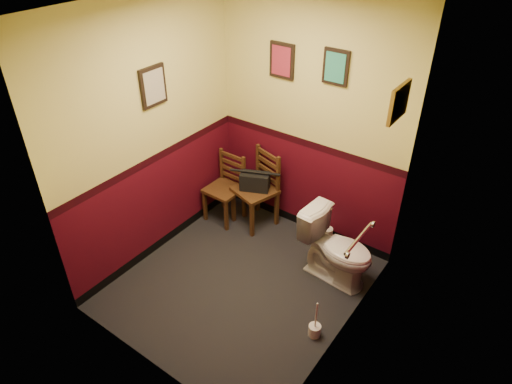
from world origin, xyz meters
TOP-DOWN VIEW (x-y plane):
  - floor at (0.00, 0.00)m, footprint 2.20×2.40m
  - ceiling at (0.00, 0.00)m, footprint 2.20×2.40m
  - wall_back at (0.00, 1.20)m, footprint 2.20×0.00m
  - wall_front at (0.00, -1.20)m, footprint 2.20×0.00m
  - wall_left at (-1.10, 0.00)m, footprint 0.00×2.40m
  - wall_right at (1.10, 0.00)m, footprint 0.00×2.40m
  - grab_bar at (1.07, 0.25)m, footprint 0.05×0.56m
  - framed_print_back_a at (-0.35, 1.18)m, footprint 0.28×0.04m
  - framed_print_back_b at (0.25, 1.18)m, footprint 0.26×0.04m
  - framed_print_left at (-1.08, 0.10)m, footprint 0.04×0.30m
  - framed_print_right at (1.08, 0.60)m, footprint 0.04×0.34m
  - toilet at (0.72, 0.65)m, footprint 0.80×0.49m
  - toilet_brush at (0.93, -0.13)m, footprint 0.11×0.11m
  - chair_left at (-0.85, 0.81)m, footprint 0.40×0.40m
  - chair_right at (-0.49, 0.96)m, footprint 0.54×0.54m
  - handbag at (-0.50, 0.92)m, footprint 0.37×0.29m
  - tp_stack at (0.40, 1.08)m, footprint 0.25×0.13m

SIDE VIEW (x-z plane):
  - floor at x=0.00m, z-range 0.00..0.00m
  - toilet_brush at x=0.93m, z-range -0.14..0.27m
  - tp_stack at x=0.40m, z-range -0.02..0.20m
  - toilet at x=0.72m, z-range 0.00..0.75m
  - chair_left at x=-0.85m, z-range 0.00..0.84m
  - chair_right at x=-0.49m, z-range 0.00..0.93m
  - handbag at x=-0.50m, z-range 0.47..0.71m
  - grab_bar at x=1.07m, z-range 0.92..0.98m
  - wall_back at x=0.00m, z-range 0.00..2.70m
  - wall_front at x=0.00m, z-range 0.00..2.70m
  - wall_left at x=-1.10m, z-range 0.00..2.70m
  - wall_right at x=1.10m, z-range 0.00..2.70m
  - framed_print_left at x=-1.08m, z-range 1.66..2.04m
  - framed_print_back_a at x=-0.35m, z-range 1.77..2.13m
  - framed_print_back_b at x=0.25m, z-range 1.83..2.17m
  - framed_print_right at x=1.08m, z-range 1.91..2.19m
  - ceiling at x=0.00m, z-range 2.70..2.70m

